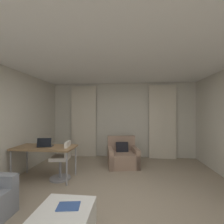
{
  "coord_description": "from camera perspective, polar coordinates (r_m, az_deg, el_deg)",
  "views": [
    {
      "loc": [
        0.22,
        -2.59,
        1.57
      ],
      "look_at": [
        -0.2,
        1.39,
        1.58
      ],
      "focal_mm": 25.15,
      "sensor_mm": 36.0,
      "label": 1
    }
  ],
  "objects": [
    {
      "name": "armchair",
      "position": [
        4.82,
        3.86,
        -15.79
      ],
      "size": [
        0.99,
        0.97,
        0.83
      ],
      "color": "#997A66",
      "rests_on": "ground"
    },
    {
      "name": "coffee_table",
      "position": [
        2.47,
        -16.88,
        -34.19
      ],
      "size": [
        0.68,
        0.64,
        0.37
      ],
      "color": "white",
      "rests_on": "ground"
    },
    {
      "name": "ceiling",
      "position": [
        2.8,
        1.08,
        22.09
      ],
      "size": [
        5.12,
        6.12,
        0.06
      ],
      "primitive_type": "cube",
      "color": "white",
      "rests_on": "wall_left"
    },
    {
      "name": "curtain_right_panel",
      "position": [
        5.62,
        17.86,
        -3.39
      ],
      "size": [
        0.9,
        0.06,
        2.5
      ],
      "color": "beige",
      "rests_on": "ground"
    },
    {
      "name": "laptop",
      "position": [
        4.1,
        -23.13,
        -10.93
      ],
      "size": [
        0.36,
        0.3,
        0.22
      ],
      "color": "#2D2D33",
      "rests_on": "desk"
    },
    {
      "name": "wall_window",
      "position": [
        5.63,
        3.73,
        -2.88
      ],
      "size": [
        5.12,
        0.06,
        2.6
      ],
      "color": "beige",
      "rests_on": "ground"
    },
    {
      "name": "desk_chair",
      "position": [
        4.05,
        -17.73,
        -17.01
      ],
      "size": [
        0.48,
        0.48,
        0.88
      ],
      "color": "gray",
      "rests_on": "ground"
    },
    {
      "name": "ground_plane",
      "position": [
        3.03,
        1.08,
        -31.29
      ],
      "size": [
        12.0,
        12.0,
        0.0
      ],
      "primitive_type": "plane",
      "color": "gray"
    },
    {
      "name": "desk",
      "position": [
        4.14,
        -23.16,
        -12.32
      ],
      "size": [
        1.4,
        0.67,
        0.76
      ],
      "color": "olive",
      "rests_on": "ground"
    },
    {
      "name": "curtain_left_panel",
      "position": [
        5.72,
        -10.24,
        -3.34
      ],
      "size": [
        0.9,
        0.06,
        2.5
      ],
      "color": "beige",
      "rests_on": "ground"
    },
    {
      "name": "magazine_open",
      "position": [
        2.39,
        -15.51,
        -30.1
      ],
      "size": [
        0.31,
        0.24,
        0.01
      ],
      "color": "#335193",
      "rests_on": "coffee_table"
    }
  ]
}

